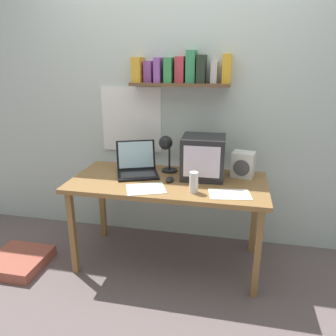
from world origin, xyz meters
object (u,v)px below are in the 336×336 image
(juice_glass, at_px, (194,183))
(corner_desk, at_px, (168,188))
(desk_lamp, at_px, (166,147))
(space_heater, at_px, (243,164))
(crt_monitor, at_px, (203,157))
(laptop, at_px, (137,166))
(open_notebook, at_px, (230,194))
(floor_cushion, at_px, (18,261))
(printed_handout, at_px, (146,189))
(computer_mouse, at_px, (170,179))

(juice_glass, bearing_deg, corner_desk, 138.69)
(desk_lamp, bearing_deg, juice_glass, -37.12)
(space_heater, bearing_deg, corner_desk, -147.32)
(crt_monitor, xyz_separation_m, desk_lamp, (-0.30, 0.03, 0.05))
(laptop, distance_m, open_notebook, 0.82)
(corner_desk, bearing_deg, desk_lamp, 106.40)
(crt_monitor, relative_size, floor_cushion, 0.77)
(crt_monitor, bearing_deg, printed_handout, -139.45)
(desk_lamp, xyz_separation_m, juice_glass, (0.27, -0.36, -0.15))
(laptop, bearing_deg, juice_glass, -52.49)
(crt_monitor, xyz_separation_m, open_notebook, (0.22, -0.32, -0.16))
(crt_monitor, relative_size, space_heater, 1.67)
(laptop, height_order, juice_glass, laptop)
(desk_lamp, distance_m, floor_cushion, 1.54)
(space_heater, relative_size, floor_cushion, 0.46)
(desk_lamp, bearing_deg, open_notebook, -17.92)
(space_heater, xyz_separation_m, open_notebook, (-0.09, -0.40, -0.10))
(open_notebook, bearing_deg, printed_handout, -177.86)
(juice_glass, height_order, open_notebook, juice_glass)
(corner_desk, bearing_deg, space_heater, 20.25)
(desk_lamp, relative_size, computer_mouse, 2.96)
(corner_desk, bearing_deg, printed_handout, -119.83)
(corner_desk, bearing_deg, juice_glass, -41.31)
(printed_handout, bearing_deg, crt_monitor, 41.93)
(floor_cushion, bearing_deg, laptop, 25.20)
(crt_monitor, bearing_deg, desk_lamp, 172.54)
(juice_glass, distance_m, floor_cushion, 1.61)
(juice_glass, height_order, floor_cushion, juice_glass)
(desk_lamp, height_order, open_notebook, desk_lamp)
(desk_lamp, distance_m, computer_mouse, 0.28)
(crt_monitor, relative_size, laptop, 0.82)
(printed_handout, bearing_deg, laptop, 116.93)
(crt_monitor, height_order, open_notebook, crt_monitor)
(crt_monitor, bearing_deg, space_heater, 13.35)
(juice_glass, bearing_deg, desk_lamp, 127.32)
(corner_desk, distance_m, juice_glass, 0.33)
(desk_lamp, relative_size, floor_cushion, 0.72)
(space_heater, bearing_deg, floor_cushion, -150.76)
(desk_lamp, height_order, printed_handout, desk_lamp)
(corner_desk, distance_m, open_notebook, 0.52)
(open_notebook, bearing_deg, juice_glass, -177.71)
(computer_mouse, bearing_deg, corner_desk, 129.21)
(desk_lamp, bearing_deg, floor_cushion, -141.65)
(crt_monitor, xyz_separation_m, juice_glass, (-0.03, -0.33, -0.10))
(laptop, distance_m, juice_glass, 0.59)
(juice_glass, xyz_separation_m, computer_mouse, (-0.21, 0.18, -0.05))
(computer_mouse, xyz_separation_m, floor_cushion, (-1.21, -0.30, -0.70))
(floor_cushion, bearing_deg, desk_lamp, 22.79)
(desk_lamp, xyz_separation_m, printed_handout, (-0.07, -0.37, -0.22))
(floor_cushion, bearing_deg, space_heater, 16.81)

